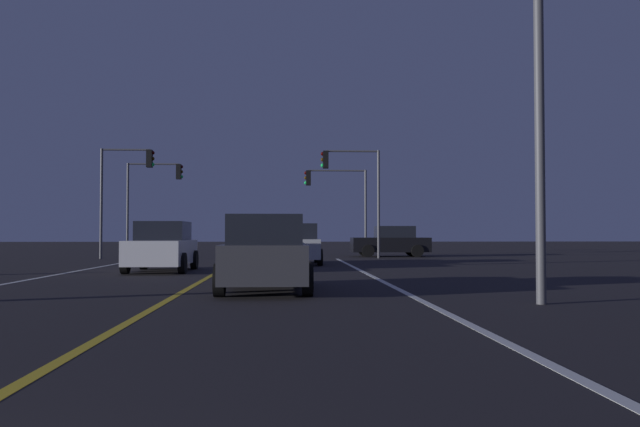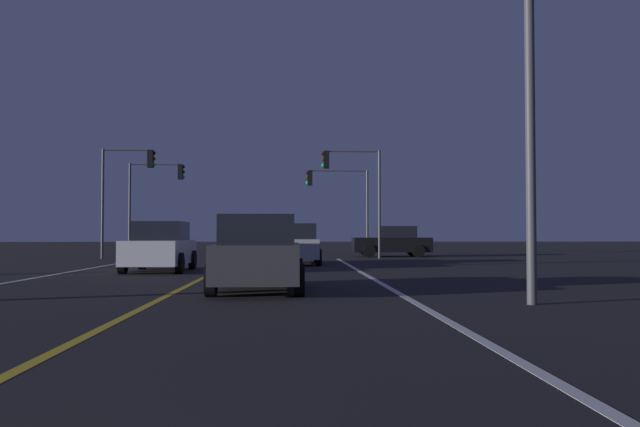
% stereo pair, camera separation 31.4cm
% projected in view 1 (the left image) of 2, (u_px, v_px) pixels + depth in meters
% --- Properties ---
extents(lane_edge_right, '(0.16, 37.70, 0.01)m').
position_uv_depth(lane_edge_right, '(405.00, 292.00, 14.23)').
color(lane_edge_right, silver).
rests_on(lane_edge_right, ground).
extents(lane_center_divider, '(0.16, 37.70, 0.01)m').
position_uv_depth(lane_center_divider, '(180.00, 293.00, 13.97)').
color(lane_center_divider, gold).
rests_on(lane_center_divider, ground).
extents(car_lead_same_lane, '(2.02, 4.30, 1.70)m').
position_uv_depth(car_lead_same_lane, '(266.00, 254.00, 14.60)').
color(car_lead_same_lane, black).
rests_on(car_lead_same_lane, ground).
extents(car_crossing_side, '(4.30, 2.02, 1.70)m').
position_uv_depth(car_crossing_side, '(391.00, 242.00, 36.21)').
color(car_crossing_side, black).
rests_on(car_crossing_side, ground).
extents(car_oncoming, '(2.02, 4.30, 1.70)m').
position_uv_depth(car_oncoming, '(162.00, 247.00, 22.10)').
color(car_oncoming, black).
rests_on(car_oncoming, ground).
extents(car_ahead_far, '(2.02, 4.30, 1.70)m').
position_uv_depth(car_ahead_far, '(297.00, 245.00, 27.34)').
color(car_ahead_far, black).
rests_on(car_ahead_far, ground).
extents(traffic_light_near_right, '(3.09, 0.36, 5.62)m').
position_uv_depth(traffic_light_near_right, '(351.00, 178.00, 33.71)').
color(traffic_light_near_right, '#4C4C51').
rests_on(traffic_light_near_right, ground).
extents(traffic_light_near_left, '(2.73, 0.36, 5.62)m').
position_uv_depth(traffic_light_near_left, '(126.00, 178.00, 33.10)').
color(traffic_light_near_left, '#4C4C51').
rests_on(traffic_light_near_left, ground).
extents(traffic_light_far_right, '(3.79, 0.36, 5.13)m').
position_uv_depth(traffic_light_far_right, '(335.00, 191.00, 39.17)').
color(traffic_light_far_right, '#4C4C51').
rests_on(traffic_light_far_right, ground).
extents(traffic_light_far_left, '(3.32, 0.36, 5.47)m').
position_uv_depth(traffic_light_far_left, '(154.00, 187.00, 38.61)').
color(traffic_light_far_left, '#4C4C51').
rests_on(traffic_light_far_left, ground).
extents(street_lamp_right_near, '(2.55, 0.44, 8.31)m').
position_uv_depth(street_lamp_right_near, '(508.00, 18.00, 11.99)').
color(street_lamp_right_near, '#4C4C51').
rests_on(street_lamp_right_near, ground).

